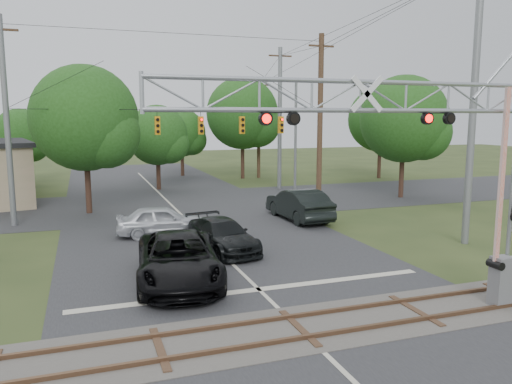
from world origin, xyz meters
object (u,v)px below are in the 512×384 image
object	(u,v)px
car_dark	(222,235)
sedan_silver	(162,221)
pickup_black	(179,259)
traffic_signal_span	(194,123)
crossing_gantry	(428,156)
streetlight	(293,130)

from	to	relation	value
car_dark	sedan_silver	size ratio (longest dim) A/B	1.09
pickup_black	car_dark	distance (m)	4.61
traffic_signal_span	car_dark	world-z (taller)	traffic_signal_span
car_dark	sedan_silver	xyz separation A→B (m)	(-2.15, 3.88, 0.06)
crossing_gantry	sedan_silver	distance (m)	15.09
crossing_gantry	pickup_black	xyz separation A→B (m)	(-6.40, 5.66, -4.07)
traffic_signal_span	sedan_silver	size ratio (longest dim) A/B	4.19
crossing_gantry	traffic_signal_span	world-z (taller)	traffic_signal_span
crossing_gantry	car_dark	distance (m)	10.95
traffic_signal_span	streetlight	xyz separation A→B (m)	(9.10, 5.60, -0.65)
traffic_signal_span	car_dark	bearing A→B (deg)	-94.54
traffic_signal_span	sedan_silver	world-z (taller)	traffic_signal_span
crossing_gantry	streetlight	bearing A→B (deg)	75.71
crossing_gantry	streetlight	world-z (taller)	streetlight
sedan_silver	crossing_gantry	bearing A→B (deg)	-150.64
crossing_gantry	pickup_black	size ratio (longest dim) A/B	1.93
crossing_gantry	traffic_signal_span	xyz separation A→B (m)	(-2.99, 18.37, 0.76)
pickup_black	streetlight	distance (m)	22.56
streetlight	traffic_signal_span	bearing A→B (deg)	-148.37
pickup_black	crossing_gantry	bearing A→B (deg)	-34.26
pickup_black	sedan_silver	distance (m)	7.63
pickup_black	sedan_silver	world-z (taller)	pickup_black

